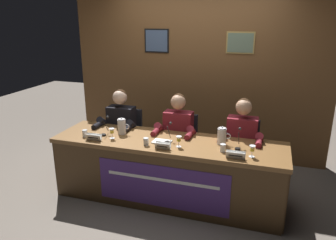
% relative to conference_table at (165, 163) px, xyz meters
% --- Properties ---
extents(ground_plane, '(12.00, 12.00, 0.00)m').
position_rel_conference_table_xyz_m(ground_plane, '(-0.00, 0.10, -0.50)').
color(ground_plane, '#70665B').
extents(wall_back_panelled, '(3.91, 0.14, 2.60)m').
position_rel_conference_table_xyz_m(wall_back_panelled, '(-0.00, 1.57, 0.80)').
color(wall_back_panelled, brown).
rests_on(wall_back_panelled, ground_plane).
extents(conference_table, '(2.71, 0.76, 0.75)m').
position_rel_conference_table_xyz_m(conference_table, '(0.00, 0.00, 0.00)').
color(conference_table, brown).
rests_on(conference_table, ground_plane).
extents(chair_left, '(0.44, 0.45, 0.88)m').
position_rel_conference_table_xyz_m(chair_left, '(-0.80, 0.66, -0.08)').
color(chair_left, black).
rests_on(chair_left, ground_plane).
extents(panelist_left, '(0.51, 0.48, 1.21)m').
position_rel_conference_table_xyz_m(panelist_left, '(-0.80, 0.47, 0.20)').
color(panelist_left, black).
rests_on(panelist_left, ground_plane).
extents(nameplate_left, '(0.19, 0.06, 0.08)m').
position_rel_conference_table_xyz_m(nameplate_left, '(-0.83, -0.16, 0.29)').
color(nameplate_left, white).
rests_on(nameplate_left, conference_table).
extents(juice_glass_left, '(0.06, 0.06, 0.12)m').
position_rel_conference_table_xyz_m(juice_glass_left, '(-0.65, -0.03, 0.33)').
color(juice_glass_left, white).
rests_on(juice_glass_left, conference_table).
extents(water_cup_left, '(0.06, 0.06, 0.08)m').
position_rel_conference_table_xyz_m(water_cup_left, '(-0.99, -0.08, 0.28)').
color(water_cup_left, silver).
rests_on(water_cup_left, conference_table).
extents(microphone_left, '(0.06, 0.17, 0.22)m').
position_rel_conference_table_xyz_m(microphone_left, '(-0.79, 0.06, 0.32)').
color(microphone_left, black).
rests_on(microphone_left, conference_table).
extents(chair_center, '(0.44, 0.45, 0.88)m').
position_rel_conference_table_xyz_m(chair_center, '(-0.00, 0.66, -0.08)').
color(chair_center, black).
rests_on(chair_center, ground_plane).
extents(panelist_center, '(0.51, 0.48, 1.21)m').
position_rel_conference_table_xyz_m(panelist_center, '(-0.00, 0.47, 0.20)').
color(panelist_center, black).
rests_on(panelist_center, ground_plane).
extents(nameplate_center, '(0.17, 0.06, 0.08)m').
position_rel_conference_table_xyz_m(nameplate_center, '(0.02, -0.17, 0.29)').
color(nameplate_center, white).
rests_on(nameplate_center, conference_table).
extents(juice_glass_center, '(0.06, 0.06, 0.12)m').
position_rel_conference_table_xyz_m(juice_glass_center, '(0.17, -0.04, 0.33)').
color(juice_glass_center, white).
rests_on(juice_glass_center, conference_table).
extents(water_cup_center, '(0.06, 0.06, 0.08)m').
position_rel_conference_table_xyz_m(water_cup_center, '(-0.19, -0.11, 0.28)').
color(water_cup_center, silver).
rests_on(water_cup_center, conference_table).
extents(microphone_center, '(0.06, 0.17, 0.22)m').
position_rel_conference_table_xyz_m(microphone_center, '(0.02, 0.06, 0.32)').
color(microphone_center, black).
rests_on(microphone_center, conference_table).
extents(chair_right, '(0.44, 0.45, 0.88)m').
position_rel_conference_table_xyz_m(chair_right, '(0.80, 0.66, -0.08)').
color(chair_right, black).
rests_on(chair_right, ground_plane).
extents(panelist_right, '(0.51, 0.48, 1.21)m').
position_rel_conference_table_xyz_m(panelist_right, '(0.80, 0.47, 0.20)').
color(panelist_right, black).
rests_on(panelist_right, ground_plane).
extents(nameplate_right, '(0.20, 0.06, 0.08)m').
position_rel_conference_table_xyz_m(nameplate_right, '(0.81, -0.17, 0.29)').
color(nameplate_right, white).
rests_on(nameplate_right, conference_table).
extents(juice_glass_right, '(0.06, 0.06, 0.12)m').
position_rel_conference_table_xyz_m(juice_glass_right, '(0.96, -0.08, 0.33)').
color(juice_glass_right, white).
rests_on(juice_glass_right, conference_table).
extents(water_cup_right, '(0.06, 0.06, 0.08)m').
position_rel_conference_table_xyz_m(water_cup_right, '(0.66, -0.03, 0.28)').
color(water_cup_right, silver).
rests_on(water_cup_right, conference_table).
extents(microphone_right, '(0.06, 0.17, 0.22)m').
position_rel_conference_table_xyz_m(microphone_right, '(0.80, 0.11, 0.32)').
color(microphone_right, black).
rests_on(microphone_right, conference_table).
extents(water_pitcher_left_side, '(0.15, 0.10, 0.21)m').
position_rel_conference_table_xyz_m(water_pitcher_left_side, '(-0.61, 0.15, 0.34)').
color(water_pitcher_left_side, silver).
rests_on(water_pitcher_left_side, conference_table).
extents(water_pitcher_right_side, '(0.15, 0.10, 0.21)m').
position_rel_conference_table_xyz_m(water_pitcher_right_side, '(0.61, 0.19, 0.34)').
color(water_pitcher_right_side, silver).
rests_on(water_pitcher_right_side, conference_table).
extents(document_stack_center, '(0.22, 0.16, 0.01)m').
position_rel_conference_table_xyz_m(document_stack_center, '(-0.05, 0.03, 0.25)').
color(document_stack_center, white).
rests_on(document_stack_center, conference_table).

